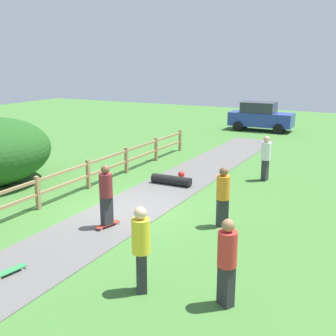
# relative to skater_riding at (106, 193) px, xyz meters

# --- Properties ---
(ground_plane) EXTENTS (60.00, 60.00, 0.00)m
(ground_plane) POSITION_rel_skater_riding_xyz_m (-0.26, 1.50, -1.04)
(ground_plane) COLOR #427533
(asphalt_path) EXTENTS (2.40, 28.00, 0.02)m
(asphalt_path) POSITION_rel_skater_riding_xyz_m (-0.26, 1.50, -1.03)
(asphalt_path) COLOR #605E5B
(asphalt_path) RESTS_ON ground_plane
(wooden_fence) EXTENTS (0.12, 18.12, 1.10)m
(wooden_fence) POSITION_rel_skater_riding_xyz_m (-2.86, 1.50, -0.37)
(wooden_fence) COLOR #997A51
(wooden_fence) RESTS_ON ground_plane
(skater_riding) EXTENTS (0.46, 0.82, 1.83)m
(skater_riding) POSITION_rel_skater_riding_xyz_m (0.00, 0.00, 0.00)
(skater_riding) COLOR #B23326
(skater_riding) RESTS_ON asphalt_path
(skater_fallen) EXTENTS (1.61, 1.25, 0.36)m
(skater_fallen) POSITION_rel_skater_riding_xyz_m (-0.32, 4.68, -0.84)
(skater_fallen) COLOR black
(skater_fallen) RESTS_ON asphalt_path
(skateboard_loose) EXTENTS (0.33, 0.82, 0.08)m
(skateboard_loose) POSITION_rel_skater_riding_xyz_m (-0.31, -3.29, -0.95)
(skateboard_loose) COLOR #338C4C
(skateboard_loose) RESTS_ON asphalt_path
(bystander_yellow) EXTENTS (0.53, 0.53, 1.85)m
(bystander_yellow) POSITION_rel_skater_riding_xyz_m (2.67, -2.49, -0.01)
(bystander_yellow) COLOR #2D2D33
(bystander_yellow) RESTS_ON ground_plane
(bystander_white) EXTENTS (0.42, 0.42, 1.79)m
(bystander_white) POSITION_rel_skater_riding_xyz_m (2.66, 6.96, -0.05)
(bystander_white) COLOR #2D2D33
(bystander_white) RESTS_ON ground_plane
(bystander_red) EXTENTS (0.52, 0.52, 1.80)m
(bystander_red) POSITION_rel_skater_riding_xyz_m (4.39, -2.16, -0.04)
(bystander_red) COLOR #2D2D33
(bystander_red) RESTS_ON ground_plane
(bystander_orange) EXTENTS (0.53, 0.53, 1.76)m
(bystander_orange) POSITION_rel_skater_riding_xyz_m (2.88, 1.64, -0.07)
(bystander_orange) COLOR #2D2D33
(bystander_orange) RESTS_ON ground_plane
(parked_car_blue) EXTENTS (4.24, 2.09, 1.92)m
(parked_car_blue) POSITION_rel_skater_riding_xyz_m (-0.95, 18.94, -0.08)
(parked_car_blue) COLOR #283D99
(parked_car_blue) RESTS_ON ground_plane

